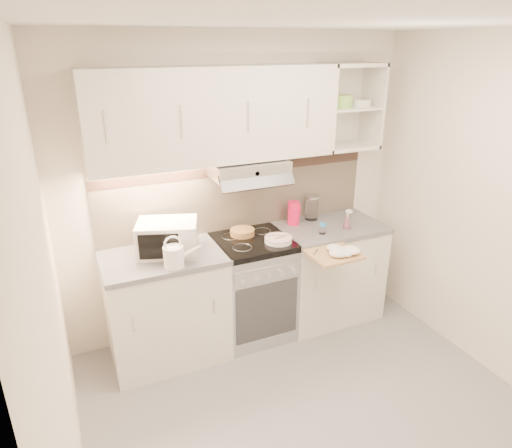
# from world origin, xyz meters

# --- Properties ---
(ground) EXTENTS (3.00, 3.00, 0.00)m
(ground) POSITION_xyz_m (0.00, 0.00, 0.00)
(ground) COLOR gray
(ground) RESTS_ON ground
(room_shell) EXTENTS (3.04, 2.84, 2.52)m
(room_shell) POSITION_xyz_m (0.00, 0.37, 1.63)
(room_shell) COLOR silver
(room_shell) RESTS_ON ground
(base_cabinet_left) EXTENTS (0.90, 0.60, 0.86)m
(base_cabinet_left) POSITION_xyz_m (-0.75, 1.10, 0.43)
(base_cabinet_left) COLOR silver
(base_cabinet_left) RESTS_ON ground
(worktop_left) EXTENTS (0.92, 0.62, 0.04)m
(worktop_left) POSITION_xyz_m (-0.75, 1.10, 0.88)
(worktop_left) COLOR slate
(worktop_left) RESTS_ON base_cabinet_left
(base_cabinet_right) EXTENTS (0.90, 0.60, 0.86)m
(base_cabinet_right) POSITION_xyz_m (0.75, 1.10, 0.43)
(base_cabinet_right) COLOR silver
(base_cabinet_right) RESTS_ON ground
(worktop_right) EXTENTS (0.92, 0.62, 0.04)m
(worktop_right) POSITION_xyz_m (0.75, 1.10, 0.88)
(worktop_right) COLOR slate
(worktop_right) RESTS_ON base_cabinet_right
(electric_range) EXTENTS (0.60, 0.60, 0.90)m
(electric_range) POSITION_xyz_m (0.00, 1.10, 0.45)
(electric_range) COLOR #B7B7BC
(electric_range) RESTS_ON ground
(microwave) EXTENTS (0.53, 0.46, 0.25)m
(microwave) POSITION_xyz_m (-0.69, 1.13, 1.03)
(microwave) COLOR silver
(microwave) RESTS_ON worktop_left
(watering_can) EXTENTS (0.28, 0.14, 0.24)m
(watering_can) POSITION_xyz_m (-0.70, 0.88, 0.99)
(watering_can) COLOR white
(watering_can) RESTS_ON worktop_left
(plate_stack) EXTENTS (0.22, 0.22, 0.05)m
(plate_stack) POSITION_xyz_m (0.17, 0.97, 0.92)
(plate_stack) COLOR white
(plate_stack) RESTS_ON electric_range
(bread_loaf) EXTENTS (0.20, 0.20, 0.05)m
(bread_loaf) POSITION_xyz_m (-0.04, 1.22, 0.93)
(bread_loaf) COLOR #AB703D
(bread_loaf) RESTS_ON electric_range
(pink_pitcher) EXTENTS (0.11, 0.10, 0.21)m
(pink_pitcher) POSITION_xyz_m (0.47, 1.26, 1.00)
(pink_pitcher) COLOR #F70F48
(pink_pitcher) RESTS_ON worktop_right
(glass_jar) EXTENTS (0.12, 0.12, 0.22)m
(glass_jar) POSITION_xyz_m (0.68, 1.30, 1.01)
(glass_jar) COLOR silver
(glass_jar) RESTS_ON worktop_right
(spice_jar) EXTENTS (0.06, 0.06, 0.09)m
(spice_jar) POSITION_xyz_m (0.59, 0.97, 0.95)
(spice_jar) COLOR white
(spice_jar) RESTS_ON worktop_right
(spray_bottle) EXTENTS (0.07, 0.07, 0.19)m
(spray_bottle) POSITION_xyz_m (0.84, 0.98, 0.97)
(spray_bottle) COLOR pink
(spray_bottle) RESTS_ON worktop_right
(cutting_board) EXTENTS (0.38, 0.35, 0.02)m
(cutting_board) POSITION_xyz_m (0.49, 0.64, 0.87)
(cutting_board) COLOR tan
(cutting_board) RESTS_ON base_cabinet_right
(dish_towel) EXTENTS (0.32, 0.30, 0.07)m
(dish_towel) POSITION_xyz_m (0.52, 0.60, 0.91)
(dish_towel) COLOR silver
(dish_towel) RESTS_ON cutting_board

